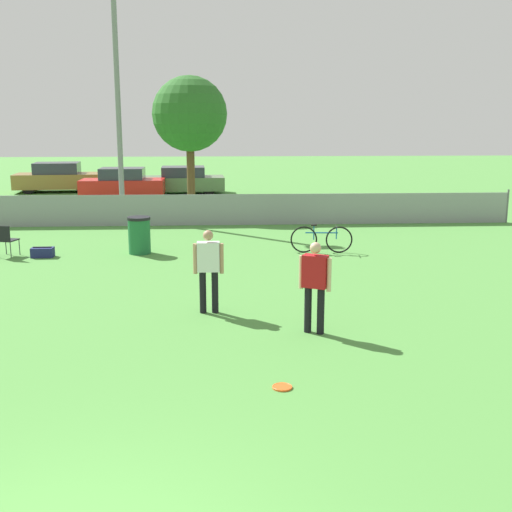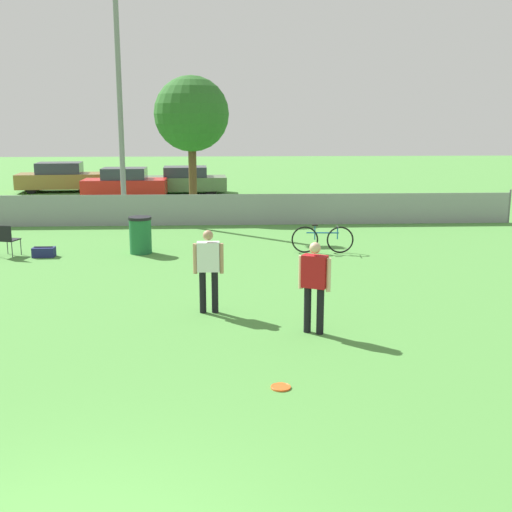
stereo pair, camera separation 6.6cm
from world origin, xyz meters
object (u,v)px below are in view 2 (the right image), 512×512
Objects in this scene: tree_near_pole at (191,114)px; trash_bin at (140,235)px; player_receiver_white at (208,265)px; frisbee_disc at (281,387)px; light_pole at (118,74)px; folding_chair_sideline at (7,238)px; parked_car_olive at (185,181)px; parked_car_red at (125,184)px; player_defender_red at (314,281)px; parked_car_tan at (60,178)px; gear_bag_sideline at (44,252)px; bicycle_sideline at (323,239)px.

tree_near_pole is 5.19× the size of trash_bin.
player_receiver_white is 3.93m from frisbee_disc.
light_pole is at bearing 102.23° from trash_bin.
parked_car_olive is (4.02, 14.89, 0.14)m from folding_chair_sideline.
player_defender_red is at bearing -73.14° from parked_car_red.
light_pole is at bearing -151.70° from tree_near_pole.
folding_chair_sideline is at bearing 126.31° from frisbee_disc.
parked_car_red is (-5.46, 22.28, 0.67)m from frisbee_disc.
frisbee_disc is at bearing -71.63° from trash_bin.
parked_car_red is at bearing -42.17° from parked_car_tan.
parked_car_red is at bearing 103.78° from frisbee_disc.
gear_bag_sideline is (-2.60, -0.36, -0.39)m from trash_bin.
frisbee_disc is at bearing -97.39° from bicycle_sideline.
frisbee_disc is (4.58, -16.14, -5.31)m from light_pole.
parked_car_olive is (-2.70, 24.04, 0.64)m from frisbee_disc.
trash_bin reaches higher than frisbee_disc.
player_receiver_white is at bearing -86.16° from tree_near_pole.
folding_chair_sideline is 8.71m from bicycle_sideline.
gear_bag_sideline is (-4.64, 5.39, -0.82)m from player_receiver_white.
folding_chair_sideline is 0.20× the size of parked_car_tan.
parked_car_olive reaches higher than bicycle_sideline.
gear_bag_sideline is at bearing -91.68° from parked_car_red.
parked_car_red is (-0.88, 6.14, -4.63)m from light_pole.
parked_car_tan is (-7.19, 7.66, -3.15)m from tree_near_pole.
tree_near_pole is at bearing -51.20° from parked_car_tan.
tree_near_pole reaches higher than frisbee_disc.
light_pole is 2.32× the size of parked_car_red.
light_pole is 15.42× the size of gear_bag_sideline.
bicycle_sideline is at bearing -59.36° from parked_car_tan.
player_receiver_white is (3.50, -12.48, -4.37)m from light_pole.
gear_bag_sideline is (-7.72, -0.15, -0.26)m from bicycle_sideline.
light_pole is at bearing -91.37° from folding_chair_sideline.
frisbee_disc is 10.71m from gear_bag_sideline.
bicycle_sideline is at bearing 61.79° from player_receiver_white.
light_pole is 9.36m from parked_car_olive.
light_pole is 7.74m from parked_car_red.
folding_chair_sideline is 0.22× the size of parked_car_red.
parked_car_olive is (2.77, 1.75, -0.03)m from parked_car_red.
trash_bin is at bearing -177.51° from bicycle_sideline.
light_pole is at bearing 106.49° from player_receiver_white.
player_receiver_white reaches higher than trash_bin.
tree_near_pole is 15.71m from player_defender_red.
light_pole is 8.75m from folding_chair_sideline.
bicycle_sideline is (1.20, 6.86, -0.56)m from player_defender_red.
tree_near_pole is 1.29× the size of parked_car_olive.
player_receiver_white is at bearing -73.71° from parked_car_tan.
frisbee_disc is 0.07× the size of parked_car_red.
bicycle_sideline is (3.08, 5.54, -0.56)m from player_receiver_white.
gear_bag_sideline is (-5.73, 9.05, 0.12)m from frisbee_disc.
frisbee_disc is at bearing -74.15° from light_pole.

